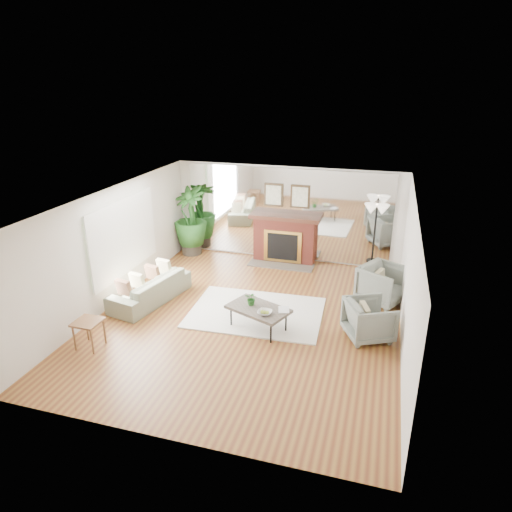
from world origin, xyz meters
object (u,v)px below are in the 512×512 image
(potted_ficus, at_px, (190,219))
(floor_lamp, at_px, (376,215))
(armchair_front, at_px, (369,320))
(coffee_table, at_px, (258,309))
(fireplace, at_px, (284,238))
(side_table, at_px, (88,325))
(sofa, at_px, (150,289))
(armchair_back, at_px, (383,284))

(potted_ficus, distance_m, floor_lamp, 4.91)
(armchair_front, bearing_deg, coffee_table, 71.41)
(fireplace, xyz_separation_m, side_table, (-2.45, -5.06, -0.21))
(sofa, xyz_separation_m, side_table, (-0.16, -1.98, 0.16))
(armchair_front, bearing_deg, fireplace, 9.43)
(fireplace, distance_m, side_table, 5.63)
(sofa, height_order, side_table, sofa)
(armchair_back, xyz_separation_m, side_table, (-5.05, -3.35, 0.03))
(fireplace, bearing_deg, armchair_back, -33.32)
(fireplace, distance_m, armchair_front, 4.10)
(armchair_front, bearing_deg, side_table, 83.41)
(sofa, distance_m, side_table, 1.99)
(armchair_back, height_order, potted_ficus, potted_ficus)
(floor_lamp, bearing_deg, armchair_front, -87.79)
(fireplace, relative_size, armchair_back, 2.24)
(armchair_back, bearing_deg, armchair_front, -157.61)
(fireplace, relative_size, coffee_table, 1.53)
(armchair_back, bearing_deg, coffee_table, 159.28)
(fireplace, relative_size, armchair_front, 2.48)
(side_table, xyz_separation_m, floor_lamp, (4.72, 4.81, 1.10))
(fireplace, distance_m, coffee_table, 3.62)
(potted_ficus, bearing_deg, sofa, -83.95)
(potted_ficus, relative_size, floor_lamp, 1.05)
(fireplace, height_order, coffee_table, fireplace)
(armchair_back, bearing_deg, floor_lamp, 42.12)
(armchair_back, height_order, side_table, armchair_back)
(armchair_front, relative_size, floor_lamp, 0.46)
(potted_ficus, bearing_deg, armchair_back, -16.60)
(coffee_table, height_order, side_table, side_table)
(sofa, relative_size, armchair_front, 2.40)
(fireplace, relative_size, floor_lamp, 1.14)
(floor_lamp, bearing_deg, coffee_table, -120.37)
(sofa, xyz_separation_m, armchair_front, (4.69, -0.23, 0.09))
(armchair_back, xyz_separation_m, floor_lamp, (-0.32, 1.45, 1.12))
(sofa, height_order, armchair_front, armchair_front)
(coffee_table, height_order, floor_lamp, floor_lamp)
(potted_ficus, bearing_deg, side_table, -88.21)
(fireplace, bearing_deg, side_table, -115.80)
(side_table, distance_m, potted_ficus, 4.94)
(fireplace, distance_m, floor_lamp, 2.46)
(armchair_back, bearing_deg, sofa, 135.36)
(coffee_table, xyz_separation_m, potted_ficus, (-2.92, 3.44, 0.58))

